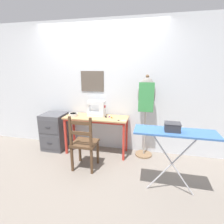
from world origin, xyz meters
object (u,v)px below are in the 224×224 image
scissors (120,120)px  thread_spool_mid_table (109,116)px  thread_spool_far_edge (112,117)px  wooden_chair (84,144)px  dress_form (146,99)px  sewing_machine (97,109)px  filing_cabinet (55,131)px  fabric_bowl (73,115)px  ironing_board (175,135)px  storage_box (172,127)px  thread_spool_near_machine (106,117)px

scissors → thread_spool_mid_table: (-0.24, 0.15, 0.01)m
thread_spool_far_edge → wooden_chair: bearing=-120.6°
thread_spool_mid_table → dress_form: 0.76m
sewing_machine → scissors: (0.50, -0.21, -0.14)m
thread_spool_mid_table → filing_cabinet: bearing=-178.0°
filing_cabinet → scissors: bearing=-4.6°
fabric_bowl → wooden_chair: size_ratio=0.18×
fabric_bowl → thread_spool_far_edge: fabric_bowl is taller
scissors → thread_spool_mid_table: bearing=147.6°
thread_spool_far_edge → scissors: bearing=-30.4°
ironing_board → storage_box: (-0.04, -0.00, 0.11)m
fabric_bowl → filing_cabinet: fabric_bowl is taller
filing_cabinet → storage_box: size_ratio=3.84×
storage_box → wooden_chair: bearing=167.7°
filing_cabinet → storage_box: storage_box is taller
thread_spool_far_edge → storage_box: 1.32m
ironing_board → wooden_chair: bearing=168.2°
thread_spool_near_machine → ironing_board: 1.44m
sewing_machine → storage_box: size_ratio=1.76×
sewing_machine → storage_box: bearing=-36.4°
storage_box → ironing_board: bearing=3.9°
thread_spool_mid_table → thread_spool_near_machine: bearing=-153.0°
sewing_machine → dress_form: 0.95m
thread_spool_near_machine → dress_form: 0.82m
scissors → filing_cabinet: 1.46m
fabric_bowl → thread_spool_mid_table: 0.71m
sewing_machine → dress_form: bearing=0.4°
filing_cabinet → wooden_chair: bearing=-32.7°
ironing_board → filing_cabinet: bearing=159.2°
thread_spool_near_machine → wooden_chair: (-0.22, -0.58, -0.31)m
fabric_bowl → filing_cabinet: size_ratio=0.22×
thread_spool_mid_table → thread_spool_far_edge: (0.05, -0.04, -0.00)m
sewing_machine → filing_cabinet: sewing_machine is taller
fabric_bowl → dress_form: size_ratio=0.11×
thread_spool_far_edge → dress_form: size_ratio=0.02×
thread_spool_near_machine → wooden_chair: wooden_chair is taller
thread_spool_mid_table → ironing_board: bearing=-39.6°
thread_spool_near_machine → sewing_machine: bearing=155.0°
fabric_bowl → wooden_chair: 0.76m
thread_spool_far_edge → wooden_chair: wooden_chair is taller
scissors → thread_spool_near_machine: bearing=158.0°
sewing_machine → thread_spool_mid_table: bearing=-12.9°
thread_spool_far_edge → storage_box: storage_box is taller
scissors → thread_spool_far_edge: (-0.19, 0.11, 0.01)m
thread_spool_near_machine → wooden_chair: bearing=-110.8°
sewing_machine → thread_spool_far_edge: bearing=-18.3°
wooden_chair → sewing_machine: bearing=87.6°
scissors → thread_spool_mid_table: size_ratio=4.32×
filing_cabinet → ironing_board: ironing_board is taller
dress_form → fabric_bowl: bearing=-174.3°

